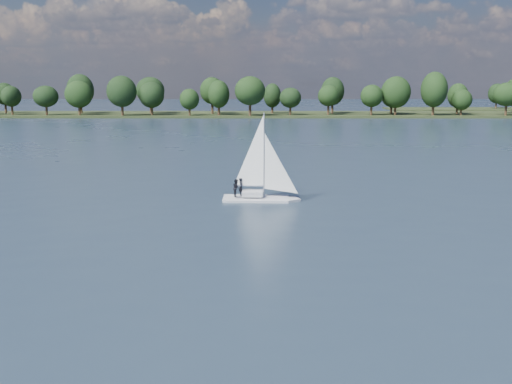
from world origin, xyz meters
TOP-DOWN VIEW (x-y plane):
  - ground at (0.00, 100.00)m, footprint 700.00×700.00m
  - far_shore at (0.00, 212.00)m, footprint 660.00×40.00m
  - sailboat at (-12.01, 45.93)m, footprint 7.45×2.37m
  - treeline at (-6.76, 208.04)m, footprint 562.65×74.13m

SIDE VIEW (x-z plane):
  - ground at x=0.00m, z-range 0.00..0.00m
  - far_shore at x=0.00m, z-range -0.75..0.75m
  - sailboat at x=-12.01m, z-range -2.14..7.55m
  - treeline at x=-6.76m, z-range -0.69..16.70m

